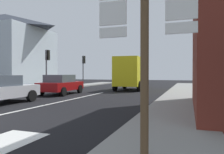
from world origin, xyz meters
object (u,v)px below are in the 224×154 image
Objects in this scene: sedan_far at (61,84)px; delivery_truck at (131,73)px; route_sign_post at (145,52)px; traffic_light_near_left at (47,61)px; traffic_light_far_left at (84,64)px.

delivery_truck is (3.85, 5.90, 0.89)m from sedan_far.
route_sign_post reaches higher than sedan_far.
delivery_truck reaches higher than sedan_far.
delivery_truck is at bearing 56.84° from sedan_far.
traffic_light_far_left reaches higher than traffic_light_near_left.
traffic_light_far_left is (-11.25, 20.02, 0.82)m from route_sign_post.
traffic_light_far_left is (-0.00, 7.13, 0.02)m from traffic_light_near_left.
route_sign_post is 22.98m from traffic_light_far_left.
delivery_truck is 1.37× the size of traffic_light_far_left.
sedan_far is at bearing -38.53° from traffic_light_near_left.
delivery_truck is at bearing 28.18° from traffic_light_near_left.
route_sign_post is (8.38, -10.60, 1.15)m from sedan_far.
delivery_truck is at bearing -27.63° from traffic_light_far_left.
sedan_far is 1.16× the size of traffic_light_far_left.
route_sign_post is 17.13m from traffic_light_near_left.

